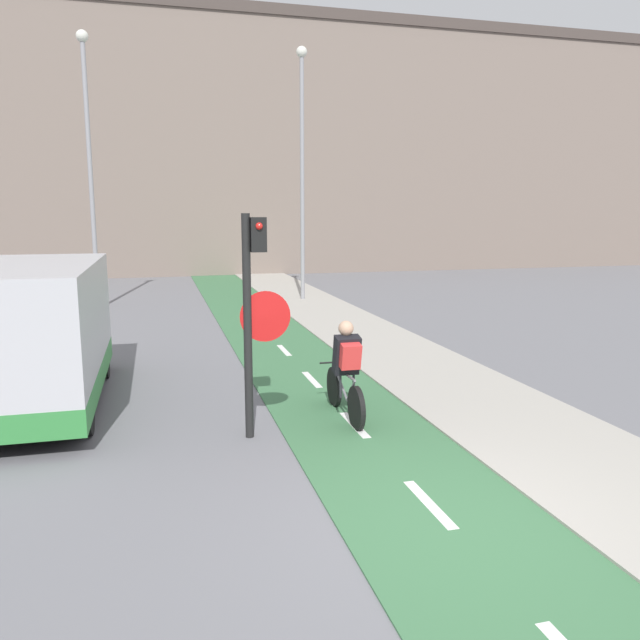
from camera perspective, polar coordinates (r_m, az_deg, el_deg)
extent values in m
plane|color=slate|center=(6.36, 11.91, -18.20)|extent=(120.00, 120.00, 0.00)
cube|color=#3D7047|center=(6.35, 11.92, -18.12)|extent=(2.10, 60.00, 0.02)
cube|color=white|center=(6.75, 9.95, -16.20)|extent=(0.12, 1.10, 0.00)
cube|color=white|center=(8.90, 3.17, -9.53)|extent=(0.12, 1.10, 0.00)
cube|color=white|center=(11.20, -0.76, -5.46)|extent=(0.12, 1.10, 0.00)
cube|color=white|center=(13.57, -3.31, -2.77)|extent=(0.12, 1.10, 0.00)
cube|color=slate|center=(32.87, -10.45, 14.86)|extent=(60.00, 5.00, 11.97)
cube|color=#473D38|center=(34.01, -10.80, 25.37)|extent=(60.00, 5.20, 0.50)
cylinder|color=black|center=(8.16, -6.63, -0.77)|extent=(0.11, 0.11, 2.96)
cube|color=black|center=(8.05, -5.70, 7.77)|extent=(0.20, 0.20, 0.44)
sphere|color=red|center=(7.94, -5.59, 8.54)|extent=(0.09, 0.09, 0.09)
cone|color=red|center=(8.16, -5.01, 0.32)|extent=(0.67, 0.01, 0.67)
cone|color=silver|center=(8.17, -5.02, 0.33)|extent=(0.60, 0.02, 0.60)
cylinder|color=gray|center=(20.60, -20.23, 12.00)|extent=(0.14, 0.14, 7.97)
sphere|color=silver|center=(21.21, -20.93, 23.09)|extent=(0.36, 0.36, 0.36)
cylinder|color=gray|center=(21.36, -1.63, 12.53)|extent=(0.14, 0.14, 8.00)
sphere|color=silver|center=(21.94, -1.69, 23.30)|extent=(0.36, 0.36, 0.36)
cylinder|color=black|center=(8.68, 3.35, -8.06)|extent=(0.07, 0.62, 0.62)
cylinder|color=black|center=(9.70, 1.30, -6.12)|extent=(0.07, 0.62, 0.62)
cylinder|color=slate|center=(9.34, 1.89, -5.72)|extent=(0.04, 0.71, 0.39)
cylinder|color=slate|center=(8.86, 2.85, -6.49)|extent=(0.04, 0.37, 0.41)
cylinder|color=slate|center=(9.13, 2.21, -4.84)|extent=(0.04, 1.04, 0.07)
cylinder|color=slate|center=(8.87, 2.92, -7.70)|extent=(0.04, 0.43, 0.05)
cylinder|color=black|center=(9.60, 1.31, -3.89)|extent=(0.46, 0.03, 0.03)
cube|color=black|center=(8.94, 2.45, -3.20)|extent=(0.36, 0.31, 0.59)
sphere|color=tan|center=(8.90, 2.39, -0.76)|extent=(0.22, 0.22, 0.22)
cylinder|color=#232328|center=(8.99, 1.88, -5.91)|extent=(0.04, 0.07, 0.39)
cylinder|color=#232328|center=(9.04, 3.10, -5.82)|extent=(0.04, 0.07, 0.39)
cube|color=red|center=(8.77, 2.80, -3.32)|extent=(0.28, 0.23, 0.39)
cube|color=#B7B7BC|center=(10.44, -25.02, -0.73)|extent=(1.99, 4.71, 1.97)
cube|color=#33843D|center=(10.60, -24.71, -5.00)|extent=(2.00, 4.72, 0.36)
cube|color=black|center=(12.67, -23.30, 2.66)|extent=(1.79, 0.04, 0.70)
cylinder|color=black|center=(11.97, -19.22, -3.40)|extent=(0.18, 0.70, 0.70)
cylinder|color=black|center=(9.03, -20.68, -7.70)|extent=(0.18, 0.70, 0.70)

